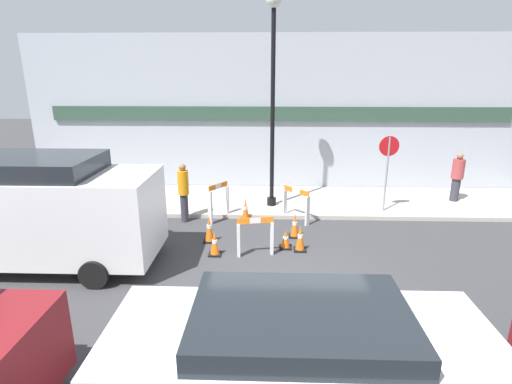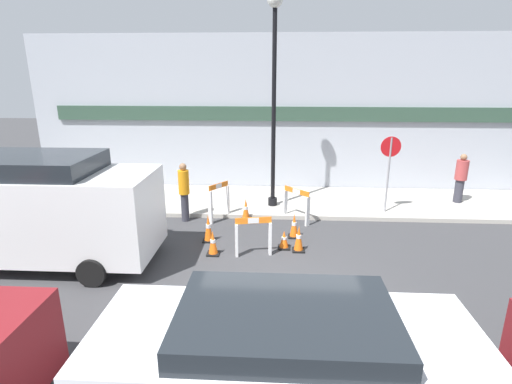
# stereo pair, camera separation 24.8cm
# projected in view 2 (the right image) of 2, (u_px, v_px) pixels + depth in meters

# --- Properties ---
(ground_plane) EXTENTS (60.00, 60.00, 0.00)m
(ground_plane) POSITION_uv_depth(u_px,v_px,m) (279.00, 303.00, 7.61)
(ground_plane) COLOR #38383A
(sidewalk_slab) EXTENTS (18.00, 3.17, 0.12)m
(sidewalk_slab) POSITION_uv_depth(u_px,v_px,m) (279.00, 201.00, 13.40)
(sidewalk_slab) COLOR #ADA89E
(sidewalk_slab) RESTS_ON ground_plane
(storefront_facade) EXTENTS (18.00, 0.22, 5.50)m
(storefront_facade) POSITION_uv_depth(u_px,v_px,m) (281.00, 115.00, 14.20)
(storefront_facade) COLOR #A3A8B2
(storefront_facade) RESTS_ON ground_plane
(streetlamp_post) EXTENTS (0.44, 0.44, 6.24)m
(streetlamp_post) POSITION_uv_depth(u_px,v_px,m) (274.00, 77.00, 11.66)
(streetlamp_post) COLOR black
(streetlamp_post) RESTS_ON sidewalk_slab
(stop_sign) EXTENTS (0.60, 0.06, 2.31)m
(stop_sign) POSITION_uv_depth(u_px,v_px,m) (389.00, 162.00, 11.78)
(stop_sign) COLOR gray
(stop_sign) RESTS_ON sidewalk_slab
(barricade_0) EXTENTS (0.76, 0.76, 1.01)m
(barricade_0) POSITION_uv_depth(u_px,v_px,m) (296.00, 204.00, 11.58)
(barricade_0) COLOR white
(barricade_0) RESTS_ON ground_plane
(barricade_1) EXTENTS (0.56, 0.71, 1.14)m
(barricade_1) POSITION_uv_depth(u_px,v_px,m) (219.00, 201.00, 11.69)
(barricade_1) COLOR white
(barricade_1) RESTS_ON ground_plane
(barricade_2) EXTENTS (0.87, 0.29, 0.97)m
(barricade_2) POSITION_uv_depth(u_px,v_px,m) (253.00, 235.00, 9.45)
(barricade_2) COLOR white
(barricade_2) RESTS_ON ground_plane
(traffic_cone_0) EXTENTS (0.30, 0.30, 0.46)m
(traffic_cone_0) POSITION_uv_depth(u_px,v_px,m) (284.00, 240.00, 9.92)
(traffic_cone_0) COLOR black
(traffic_cone_0) RESTS_ON ground_plane
(traffic_cone_1) EXTENTS (0.30, 0.30, 0.67)m
(traffic_cone_1) POSITION_uv_depth(u_px,v_px,m) (299.00, 239.00, 9.74)
(traffic_cone_1) COLOR black
(traffic_cone_1) RESTS_ON ground_plane
(traffic_cone_2) EXTENTS (0.30, 0.30, 0.66)m
(traffic_cone_2) POSITION_uv_depth(u_px,v_px,m) (294.00, 226.00, 10.56)
(traffic_cone_2) COLOR black
(traffic_cone_2) RESTS_ON ground_plane
(traffic_cone_3) EXTENTS (0.30, 0.30, 0.73)m
(traffic_cone_3) POSITION_uv_depth(u_px,v_px,m) (208.00, 228.00, 10.30)
(traffic_cone_3) COLOR black
(traffic_cone_3) RESTS_ON ground_plane
(traffic_cone_4) EXTENTS (0.30, 0.30, 0.61)m
(traffic_cone_4) POSITION_uv_depth(u_px,v_px,m) (213.00, 243.00, 9.56)
(traffic_cone_4) COLOR black
(traffic_cone_4) RESTS_ON ground_plane
(traffic_cone_5) EXTENTS (0.30, 0.30, 0.67)m
(traffic_cone_5) POSITION_uv_depth(u_px,v_px,m) (246.00, 210.00, 11.77)
(traffic_cone_5) COLOR black
(traffic_cone_5) RESTS_ON ground_plane
(person_worker) EXTENTS (0.40, 0.40, 1.74)m
(person_worker) POSITION_uv_depth(u_px,v_px,m) (184.00, 190.00, 11.55)
(person_worker) COLOR #33333D
(person_worker) RESTS_ON ground_plane
(person_pedestrian) EXTENTS (0.45, 0.45, 1.60)m
(person_pedestrian) POSITION_uv_depth(u_px,v_px,m) (461.00, 177.00, 12.86)
(person_pedestrian) COLOR #33333D
(person_pedestrian) RESTS_ON sidewalk_slab
(parked_car_1) EXTENTS (4.36, 1.91, 1.77)m
(parked_car_1) POSITION_uv_depth(u_px,v_px,m) (285.00, 367.00, 4.57)
(parked_car_1) COLOR silver
(parked_car_1) RESTS_ON ground_plane
(work_van) EXTENTS (5.41, 2.18, 2.52)m
(work_van) POSITION_uv_depth(u_px,v_px,m) (33.00, 206.00, 8.89)
(work_van) COLOR white
(work_van) RESTS_ON ground_plane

